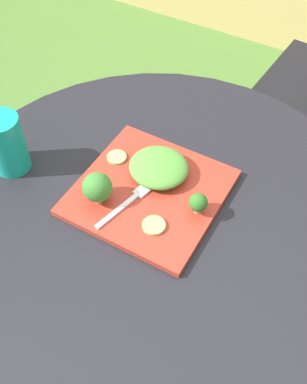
{
  "coord_description": "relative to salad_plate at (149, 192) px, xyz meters",
  "views": [
    {
      "loc": [
        0.26,
        -0.48,
        1.48
      ],
      "look_at": [
        -0.02,
        0.02,
        0.79
      ],
      "focal_mm": 42.6,
      "sensor_mm": 36.0,
      "label": 1
    }
  ],
  "objects": [
    {
      "name": "broccoli_floret_0",
      "position": [
        0.11,
        -0.0,
        0.03
      ],
      "size": [
        0.04,
        0.04,
        0.05
      ],
      "color": "#99B770",
      "rests_on": "salad_plate"
    },
    {
      "name": "ground_plane",
      "position": [
        0.04,
        -0.04,
        -0.76
      ],
      "size": [
        12.0,
        12.0,
        0.0
      ],
      "primitive_type": "plane",
      "color": "#4C7533"
    },
    {
      "name": "cucumber_slice_1",
      "position": [
        -0.11,
        0.04,
        0.01
      ],
      "size": [
        0.04,
        0.04,
        0.01
      ],
      "primitive_type": "cylinder",
      "color": "#8EB766",
      "rests_on": "salad_plate"
    },
    {
      "name": "drinking_glass",
      "position": [
        -0.3,
        -0.08,
        0.05
      ],
      "size": [
        0.08,
        0.08,
        0.13
      ],
      "color": "#149989",
      "rests_on": "patio_table"
    },
    {
      "name": "lettuce_mound",
      "position": [
        -0.01,
        0.05,
        0.03
      ],
      "size": [
        0.13,
        0.12,
        0.04
      ],
      "primitive_type": "ellipsoid",
      "color": "#519338",
      "rests_on": "salad_plate"
    },
    {
      "name": "cucumber_slice_0",
      "position": [
        0.05,
        -0.08,
        0.01
      ],
      "size": [
        0.05,
        0.05,
        0.01
      ],
      "primitive_type": "cylinder",
      "color": "#8EB766",
      "rests_on": "salad_plate"
    },
    {
      "name": "salad_plate",
      "position": [
        0.0,
        0.0,
        0.0
      ],
      "size": [
        0.29,
        0.29,
        0.01
      ],
      "primitive_type": "cube",
      "color": "#AD3323",
      "rests_on": "patio_table"
    },
    {
      "name": "fork",
      "position": [
        -0.02,
        -0.04,
        0.01
      ],
      "size": [
        0.05,
        0.15,
        0.0
      ],
      "color": "silver",
      "rests_on": "salad_plate"
    },
    {
      "name": "patio_table",
      "position": [
        0.04,
        -0.04,
        -0.26
      ],
      "size": [
        0.94,
        0.94,
        0.75
      ],
      "color": "black",
      "rests_on": "ground_plane"
    },
    {
      "name": "broccoli_floret_1",
      "position": [
        -0.08,
        -0.07,
        0.04
      ],
      "size": [
        0.06,
        0.06,
        0.07
      ],
      "color": "#99B770",
      "rests_on": "salad_plate"
    }
  ]
}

